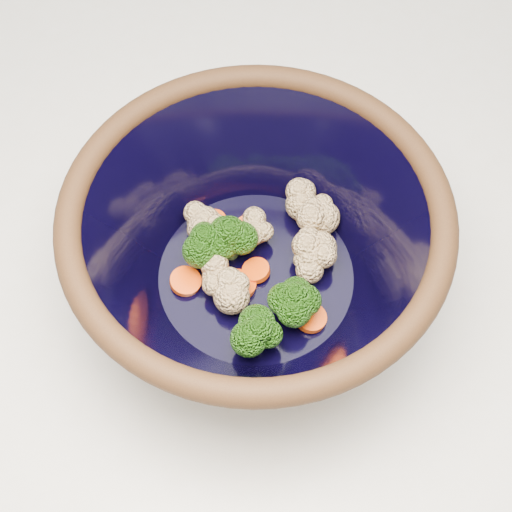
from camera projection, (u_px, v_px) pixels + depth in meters
name	position (u px, v px, depth m)	size (l,w,h in m)	color
ground	(240.00, 477.00, 1.47)	(3.00, 3.00, 0.00)	#9E7A54
counter	(235.00, 405.00, 1.09)	(1.20, 1.20, 0.90)	silver
mixing_bowl	(256.00, 248.00, 0.61)	(0.40, 0.40, 0.14)	black
vegetable_pile	(256.00, 258.00, 0.63)	(0.15, 0.18, 0.05)	#608442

